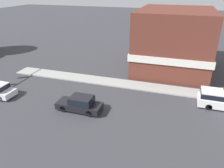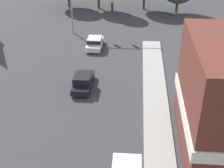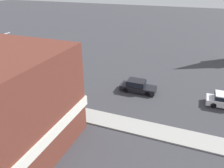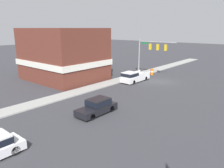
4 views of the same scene
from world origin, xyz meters
name	(u,v)px [view 1 (image 1 of 4)]	position (x,y,z in m)	size (l,w,h in m)	color
car_lead	(80,103)	(-1.78, 16.86, 0.81)	(1.83, 4.62, 1.58)	black
pickup_truck_parked	(222,100)	(3.27, 3.13, 0.88)	(2.06, 5.74, 1.78)	black
corner_brick_building	(173,41)	(13.76, 9.05, 4.19)	(13.02, 10.48, 8.62)	brown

